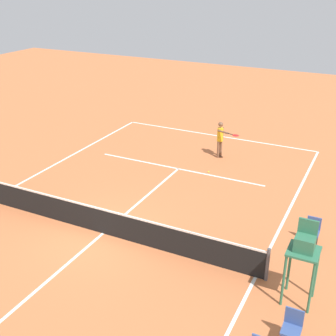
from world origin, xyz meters
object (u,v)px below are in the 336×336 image
tennis_ball (209,172)px  courtside_chair_mid (312,230)px  player_serving (221,137)px  umpire_chair (304,250)px  courtside_chair_far (292,327)px

tennis_ball → courtside_chair_mid: size_ratio=0.07×
player_serving → umpire_chair: umpire_chair is taller
tennis_ball → courtside_chair_mid: bearing=143.1°
tennis_ball → courtside_chair_far: courtside_chair_far is taller
tennis_ball → courtside_chair_far: bearing=122.8°
tennis_ball → umpire_chair: size_ratio=0.03×
umpire_chair → courtside_chair_far: 1.98m
player_serving → courtside_chair_far: size_ratio=1.85×
courtside_chair_mid → courtside_chair_far: (-0.32, 4.54, 0.00)m
player_serving → courtside_chair_mid: (-5.21, 5.67, -0.51)m
player_serving → umpire_chair: 10.12m
player_serving → courtside_chair_far: player_serving is taller
umpire_chair → courtside_chair_mid: umpire_chair is taller
courtside_chair_mid → courtside_chair_far: same height
tennis_ball → courtside_chair_far: 9.93m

